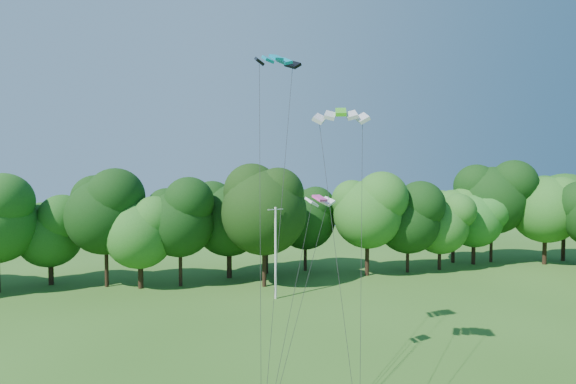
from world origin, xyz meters
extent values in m
cylinder|color=silver|center=(4.96, 28.01, 4.29)|extent=(0.21, 0.21, 8.57)
cube|color=silver|center=(4.96, 28.01, 8.36)|extent=(1.60, 0.77, 0.08)
cube|color=#05829F|center=(1.77, 13.03, 18.38)|extent=(2.70, 1.50, 0.60)
cube|color=#43BC1C|center=(4.58, 9.96, 14.96)|extent=(3.09, 2.13, 0.61)
cube|color=#D73B96|center=(3.93, 11.54, 10.34)|extent=(1.82, 1.31, 0.37)
cylinder|color=black|center=(4.78, 32.68, 2.41)|extent=(0.44, 0.44, 4.82)
ellipsoid|color=black|center=(4.78, 32.68, 8.77)|extent=(9.65, 9.65, 10.52)
cylinder|color=#371D16|center=(32.95, 37.31, 1.91)|extent=(0.41, 0.41, 3.83)
ellipsoid|color=#215D1C|center=(32.95, 37.31, 6.96)|extent=(7.66, 7.66, 8.35)
camera|label=1|loc=(-3.80, -12.45, 11.80)|focal=28.00mm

